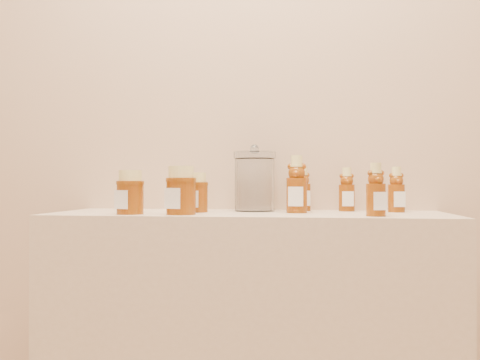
% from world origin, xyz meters
% --- Properties ---
extents(wall_back, '(3.50, 0.02, 2.70)m').
position_xyz_m(wall_back, '(0.00, 1.75, 1.35)').
color(wall_back, tan).
rests_on(wall_back, ground).
extents(display_table, '(1.20, 0.40, 0.90)m').
position_xyz_m(display_table, '(0.00, 1.55, 0.45)').
color(display_table, '#C3AB8E').
rests_on(display_table, ground).
extents(bear_bottle_back_left, '(0.07, 0.07, 0.16)m').
position_xyz_m(bear_bottle_back_left, '(0.16, 1.68, 0.98)').
color(bear_bottle_back_left, '#692D08').
rests_on(bear_bottle_back_left, display_table).
extents(bear_bottle_back_mid, '(0.06, 0.06, 0.16)m').
position_xyz_m(bear_bottle_back_mid, '(0.31, 1.68, 0.98)').
color(bear_bottle_back_mid, '#692D08').
rests_on(bear_bottle_back_mid, display_table).
extents(bear_bottle_back_right, '(0.07, 0.07, 0.16)m').
position_xyz_m(bear_bottle_back_right, '(0.45, 1.64, 0.98)').
color(bear_bottle_back_right, '#692D08').
rests_on(bear_bottle_back_right, display_table).
extents(bear_bottle_front_left, '(0.07, 0.07, 0.20)m').
position_xyz_m(bear_bottle_front_left, '(0.15, 1.57, 1.00)').
color(bear_bottle_front_left, '#692D08').
rests_on(bear_bottle_front_left, display_table).
extents(bear_bottle_front_right, '(0.07, 0.07, 0.17)m').
position_xyz_m(bear_bottle_front_right, '(0.36, 1.43, 0.98)').
color(bear_bottle_front_right, '#692D08').
rests_on(bear_bottle_front_right, display_table).
extents(honey_jar_left, '(0.10, 0.10, 0.13)m').
position_xyz_m(honey_jar_left, '(-0.33, 1.43, 0.96)').
color(honey_jar_left, '#692D08').
rests_on(honey_jar_left, display_table).
extents(honey_jar_back, '(0.09, 0.09, 0.12)m').
position_xyz_m(honey_jar_back, '(-0.17, 1.56, 0.96)').
color(honey_jar_back, '#692D08').
rests_on(honey_jar_back, display_table).
extents(honey_jar_front, '(0.11, 0.11, 0.14)m').
position_xyz_m(honey_jar_front, '(-0.18, 1.43, 0.97)').
color(honey_jar_front, '#692D08').
rests_on(honey_jar_front, display_table).
extents(glass_canister, '(0.17, 0.17, 0.21)m').
position_xyz_m(glass_canister, '(0.01, 1.64, 1.00)').
color(glass_canister, white).
rests_on(glass_canister, display_table).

